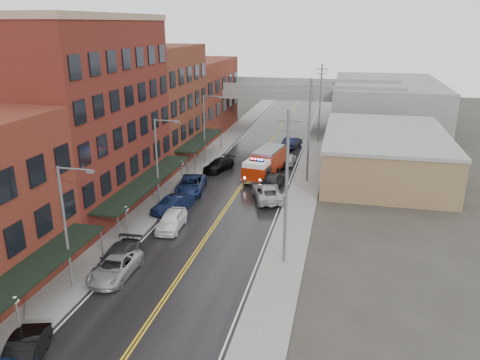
# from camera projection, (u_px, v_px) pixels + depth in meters

# --- Properties ---
(road) EXTENTS (11.00, 160.00, 0.02)m
(road) POSITION_uv_depth(u_px,v_px,m) (237.00, 191.00, 51.84)
(road) COLOR black
(road) RESTS_ON ground
(sidewalk_left) EXTENTS (3.00, 160.00, 0.15)m
(sidewalk_left) POSITION_uv_depth(u_px,v_px,m) (175.00, 186.00, 53.35)
(sidewalk_left) COLOR slate
(sidewalk_left) RESTS_ON ground
(sidewalk_right) EXTENTS (3.00, 160.00, 0.15)m
(sidewalk_right) POSITION_uv_depth(u_px,v_px,m) (303.00, 196.00, 50.29)
(sidewalk_right) COLOR slate
(sidewalk_right) RESTS_ON ground
(curb_left) EXTENTS (0.30, 160.00, 0.15)m
(curb_left) POSITION_uv_depth(u_px,v_px,m) (189.00, 187.00, 53.01)
(curb_left) COLOR gray
(curb_left) RESTS_ON ground
(curb_right) EXTENTS (0.30, 160.00, 0.15)m
(curb_right) POSITION_uv_depth(u_px,v_px,m) (288.00, 195.00, 50.64)
(curb_right) COLOR gray
(curb_right) RESTS_ON ground
(brick_building_b) EXTENTS (9.00, 20.00, 18.00)m
(brick_building_b) POSITION_uv_depth(u_px,v_px,m) (88.00, 118.00, 45.29)
(brick_building_b) COLOR #5A1817
(brick_building_b) RESTS_ON ground
(brick_building_c) EXTENTS (9.00, 15.00, 15.00)m
(brick_building_c) POSITION_uv_depth(u_px,v_px,m) (158.00, 104.00, 61.95)
(brick_building_c) COLOR brown
(brick_building_c) RESTS_ON ground
(brick_building_far) EXTENTS (9.00, 20.00, 12.00)m
(brick_building_far) POSITION_uv_depth(u_px,v_px,m) (198.00, 97.00, 78.60)
(brick_building_far) COLOR maroon
(brick_building_far) RESTS_ON ground
(tan_building) EXTENTS (14.00, 22.00, 5.00)m
(tan_building) POSITION_uv_depth(u_px,v_px,m) (384.00, 155.00, 56.94)
(tan_building) COLOR olive
(tan_building) RESTS_ON ground
(right_far_block) EXTENTS (18.00, 30.00, 8.00)m
(right_far_block) POSITION_uv_depth(u_px,v_px,m) (386.00, 104.00, 83.77)
(right_far_block) COLOR slate
(right_far_block) RESTS_ON ground
(awning_0) EXTENTS (2.60, 16.00, 3.09)m
(awning_0) POSITION_uv_depth(u_px,v_px,m) (21.00, 279.00, 28.43)
(awning_0) COLOR black
(awning_0) RESTS_ON ground
(awning_1) EXTENTS (2.60, 18.00, 3.09)m
(awning_1) POSITION_uv_depth(u_px,v_px,m) (147.00, 181.00, 45.99)
(awning_1) COLOR black
(awning_1) RESTS_ON ground
(awning_2) EXTENTS (2.60, 13.00, 3.09)m
(awning_2) POSITION_uv_depth(u_px,v_px,m) (201.00, 140.00, 62.17)
(awning_2) COLOR black
(awning_2) RESTS_ON ground
(globe_lamp_0) EXTENTS (0.44, 0.44, 3.12)m
(globe_lamp_0) POSITION_uv_depth(u_px,v_px,m) (17.00, 309.00, 26.57)
(globe_lamp_0) COLOR #59595B
(globe_lamp_0) RESTS_ON ground
(globe_lamp_1) EXTENTS (0.44, 0.44, 3.12)m
(globe_lamp_1) POSITION_uv_depth(u_px,v_px,m) (126.00, 215.00, 39.51)
(globe_lamp_1) COLOR #59595B
(globe_lamp_1) RESTS_ON ground
(globe_lamp_2) EXTENTS (0.44, 0.44, 3.12)m
(globe_lamp_2) POSITION_uv_depth(u_px,v_px,m) (182.00, 168.00, 52.45)
(globe_lamp_2) COLOR #59595B
(globe_lamp_2) RESTS_ON ground
(street_lamp_0) EXTENTS (2.64, 0.22, 9.00)m
(street_lamp_0) POSITION_uv_depth(u_px,v_px,m) (68.00, 221.00, 31.23)
(street_lamp_0) COLOR #59595B
(street_lamp_0) RESTS_ON ground
(street_lamp_1) EXTENTS (2.64, 0.22, 9.00)m
(street_lamp_1) POSITION_uv_depth(u_px,v_px,m) (159.00, 157.00, 46.02)
(street_lamp_1) COLOR #59595B
(street_lamp_1) RESTS_ON ground
(street_lamp_2) EXTENTS (2.64, 0.22, 9.00)m
(street_lamp_2) POSITION_uv_depth(u_px,v_px,m) (206.00, 125.00, 60.81)
(street_lamp_2) COLOR #59595B
(street_lamp_2) RESTS_ON ground
(utility_pole_0) EXTENTS (1.80, 0.24, 12.00)m
(utility_pole_0) POSITION_uv_depth(u_px,v_px,m) (286.00, 186.00, 34.46)
(utility_pole_0) COLOR #59595B
(utility_pole_0) RESTS_ON ground
(utility_pole_1) EXTENTS (1.80, 0.24, 12.00)m
(utility_pole_1) POSITION_uv_depth(u_px,v_px,m) (309.00, 129.00, 52.95)
(utility_pole_1) COLOR #59595B
(utility_pole_1) RESTS_ON ground
(utility_pole_2) EXTENTS (1.80, 0.24, 12.00)m
(utility_pole_2) POSITION_uv_depth(u_px,v_px,m) (320.00, 102.00, 71.43)
(utility_pole_2) COLOR #59595B
(utility_pole_2) RESTS_ON ground
(overpass) EXTENTS (40.00, 10.00, 7.50)m
(overpass) POSITION_uv_depth(u_px,v_px,m) (280.00, 96.00, 79.52)
(overpass) COLOR slate
(overpass) RESTS_ON ground
(fire_truck) EXTENTS (4.61, 9.06, 3.18)m
(fire_truck) POSITION_uv_depth(u_px,v_px,m) (265.00, 163.00, 56.36)
(fire_truck) COLOR maroon
(fire_truck) RESTS_ON ground
(parked_car_left_1) EXTENTS (3.02, 5.06, 1.58)m
(parked_car_left_1) POSITION_uv_depth(u_px,v_px,m) (23.00, 355.00, 25.19)
(parked_car_left_1) COLOR black
(parked_car_left_1) RESTS_ON ground
(parked_car_left_2) EXTENTS (2.47, 5.34, 1.48)m
(parked_car_left_2) POSITION_uv_depth(u_px,v_px,m) (115.00, 267.00, 34.28)
(parked_car_left_2) COLOR gray
(parked_car_left_2) RESTS_ON ground
(parked_car_left_3) EXTENTS (2.63, 5.80, 1.65)m
(parked_car_left_3) POSITION_uv_depth(u_px,v_px,m) (118.00, 259.00, 35.34)
(parked_car_left_3) COLOR #252527
(parked_car_left_3) RESTS_ON ground
(parked_car_left_4) EXTENTS (2.30, 5.02, 1.67)m
(parked_car_left_4) POSITION_uv_depth(u_px,v_px,m) (171.00, 220.00, 42.24)
(parked_car_left_4) COLOR white
(parked_car_left_4) RESTS_ON ground
(parked_car_left_5) EXTENTS (3.21, 5.09, 1.58)m
(parked_car_left_5) POSITION_uv_depth(u_px,v_px,m) (173.00, 205.00, 45.97)
(parked_car_left_5) COLOR black
(parked_car_left_5) RESTS_ON ground
(parked_car_left_6) EXTENTS (3.65, 6.38, 1.68)m
(parked_car_left_6) POSITION_uv_depth(u_px,v_px,m) (191.00, 185.00, 51.52)
(parked_car_left_6) COLOR #132149
(parked_car_left_6) RESTS_ON ground
(parked_car_left_7) EXTENTS (3.56, 5.52, 1.49)m
(parked_car_left_7) POSITION_uv_depth(u_px,v_px,m) (219.00, 165.00, 58.94)
(parked_car_left_7) COLOR black
(parked_car_left_7) RESTS_ON ground
(parked_car_right_0) EXTENTS (4.49, 6.54, 1.66)m
(parked_car_right_0) POSITION_uv_depth(u_px,v_px,m) (267.00, 192.00, 49.15)
(parked_car_right_0) COLOR #9C9FA3
(parked_car_right_0) RESTS_ON ground
(parked_car_right_1) EXTENTS (2.74, 5.45, 1.52)m
(parked_car_right_1) POSITION_uv_depth(u_px,v_px,m) (274.00, 179.00, 53.60)
(parked_car_right_1) COLOR black
(parked_car_right_1) RESTS_ON ground
(parked_car_right_2) EXTENTS (1.86, 4.27, 1.43)m
(parked_car_right_2) POSITION_uv_depth(u_px,v_px,m) (289.00, 159.00, 61.65)
(parked_car_right_2) COLOR silver
(parked_car_right_2) RESTS_ON ground
(parked_car_right_3) EXTENTS (2.74, 5.32, 1.67)m
(parked_car_right_3) POSITION_uv_depth(u_px,v_px,m) (292.00, 142.00, 69.77)
(parked_car_right_3) COLOR black
(parked_car_right_3) RESTS_ON ground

